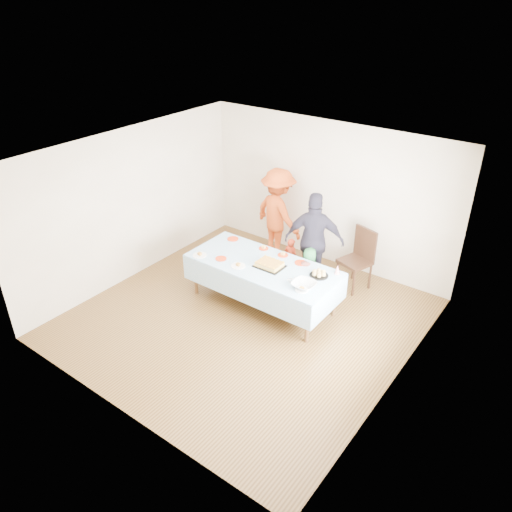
{
  "coord_description": "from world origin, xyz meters",
  "views": [
    {
      "loc": [
        4.04,
        -5.17,
        4.81
      ],
      "look_at": [
        -0.01,
        0.3,
        1.02
      ],
      "focal_mm": 35.0,
      "sensor_mm": 36.0,
      "label": 1
    }
  ],
  "objects_px": {
    "party_table": "(263,267)",
    "birthday_cake": "(270,264)",
    "adult_left": "(278,214)",
    "dining_chair": "(359,255)"
  },
  "relations": [
    {
      "from": "birthday_cake",
      "to": "party_table",
      "type": "bearing_deg",
      "value": 177.64
    },
    {
      "from": "party_table",
      "to": "adult_left",
      "type": "height_order",
      "value": "adult_left"
    },
    {
      "from": "birthday_cake",
      "to": "dining_chair",
      "type": "height_order",
      "value": "dining_chair"
    },
    {
      "from": "dining_chair",
      "to": "adult_left",
      "type": "xyz_separation_m",
      "value": [
        -1.77,
        0.08,
        0.28
      ]
    },
    {
      "from": "party_table",
      "to": "birthday_cake",
      "type": "xyz_separation_m",
      "value": [
        0.14,
        -0.01,
        0.09
      ]
    },
    {
      "from": "dining_chair",
      "to": "adult_left",
      "type": "bearing_deg",
      "value": -164.66
    },
    {
      "from": "birthday_cake",
      "to": "adult_left",
      "type": "distance_m",
      "value": 1.8
    },
    {
      "from": "birthday_cake",
      "to": "adult_left",
      "type": "xyz_separation_m",
      "value": [
        -0.9,
        1.56,
        0.08
      ]
    },
    {
      "from": "party_table",
      "to": "adult_left",
      "type": "relative_size",
      "value": 1.4
    },
    {
      "from": "dining_chair",
      "to": "adult_left",
      "type": "distance_m",
      "value": 1.79
    }
  ]
}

